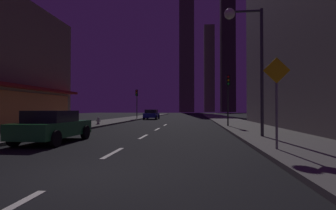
{
  "coord_description": "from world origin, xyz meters",
  "views": [
    {
      "loc": [
        2.8,
        -5.34,
        1.52
      ],
      "look_at": [
        0.0,
        21.29,
        1.95
      ],
      "focal_mm": 27.24,
      "sensor_mm": 36.0,
      "label": 1
    }
  ],
  "objects_px": {
    "traffic_light_far_left": "(137,97)",
    "pedestrian_crossing_sign": "(277,95)",
    "car_parked_far": "(152,114)",
    "traffic_light_near_right": "(228,89)",
    "street_lamp_right": "(245,40)",
    "fire_hydrant_far_left": "(98,121)",
    "car_parked_near": "(53,126)"
  },
  "relations": [
    {
      "from": "car_parked_far",
      "to": "traffic_light_far_left",
      "type": "xyz_separation_m",
      "value": [
        -1.9,
        -1.51,
        2.45
      ]
    },
    {
      "from": "car_parked_near",
      "to": "traffic_light_near_right",
      "type": "xyz_separation_m",
      "value": [
        9.1,
        10.14,
        2.45
      ]
    },
    {
      "from": "street_lamp_right",
      "to": "pedestrian_crossing_sign",
      "type": "relative_size",
      "value": 2.09
    },
    {
      "from": "car_parked_near",
      "to": "traffic_light_near_right",
      "type": "relative_size",
      "value": 1.01
    },
    {
      "from": "traffic_light_far_left",
      "to": "street_lamp_right",
      "type": "distance_m",
      "value": 25.11
    },
    {
      "from": "street_lamp_right",
      "to": "car_parked_near",
      "type": "bearing_deg",
      "value": -165.11
    },
    {
      "from": "traffic_light_far_left",
      "to": "car_parked_near",
      "type": "bearing_deg",
      "value": -85.64
    },
    {
      "from": "fire_hydrant_far_left",
      "to": "street_lamp_right",
      "type": "distance_m",
      "value": 15.11
    },
    {
      "from": "traffic_light_far_left",
      "to": "pedestrian_crossing_sign",
      "type": "relative_size",
      "value": 1.33
    },
    {
      "from": "traffic_light_far_left",
      "to": "street_lamp_right",
      "type": "xyz_separation_m",
      "value": [
        10.88,
        -22.55,
        1.87
      ]
    },
    {
      "from": "car_parked_near",
      "to": "pedestrian_crossing_sign",
      "type": "height_order",
      "value": "pedestrian_crossing_sign"
    },
    {
      "from": "traffic_light_far_left",
      "to": "pedestrian_crossing_sign",
      "type": "bearing_deg",
      "value": -67.51
    },
    {
      "from": "pedestrian_crossing_sign",
      "to": "car_parked_near",
      "type": "bearing_deg",
      "value": 168.53
    },
    {
      "from": "car_parked_near",
      "to": "street_lamp_right",
      "type": "bearing_deg",
      "value": 14.89
    },
    {
      "from": "fire_hydrant_far_left",
      "to": "traffic_light_near_right",
      "type": "height_order",
      "value": "traffic_light_near_right"
    },
    {
      "from": "car_parked_far",
      "to": "fire_hydrant_far_left",
      "type": "distance_m",
      "value": 15.3
    },
    {
      "from": "car_parked_far",
      "to": "pedestrian_crossing_sign",
      "type": "distance_m",
      "value": 29.8
    },
    {
      "from": "traffic_light_near_right",
      "to": "traffic_light_far_left",
      "type": "distance_m",
      "value": 18.44
    },
    {
      "from": "fire_hydrant_far_left",
      "to": "pedestrian_crossing_sign",
      "type": "distance_m",
      "value": 17.57
    },
    {
      "from": "fire_hydrant_far_left",
      "to": "traffic_light_near_right",
      "type": "relative_size",
      "value": 0.16
    },
    {
      "from": "traffic_light_near_right",
      "to": "street_lamp_right",
      "type": "height_order",
      "value": "street_lamp_right"
    },
    {
      "from": "traffic_light_near_right",
      "to": "pedestrian_crossing_sign",
      "type": "xyz_separation_m",
      "value": [
        0.1,
        -12.0,
        -1.18
      ]
    },
    {
      "from": "fire_hydrant_far_left",
      "to": "traffic_light_far_left",
      "type": "xyz_separation_m",
      "value": [
        0.4,
        13.61,
        2.74
      ]
    },
    {
      "from": "car_parked_far",
      "to": "fire_hydrant_far_left",
      "type": "xyz_separation_m",
      "value": [
        -2.3,
        -15.13,
        -0.29
      ]
    },
    {
      "from": "car_parked_far",
      "to": "pedestrian_crossing_sign",
      "type": "relative_size",
      "value": 1.34
    },
    {
      "from": "car_parked_far",
      "to": "traffic_light_near_right",
      "type": "height_order",
      "value": "traffic_light_near_right"
    },
    {
      "from": "car_parked_near",
      "to": "traffic_light_far_left",
      "type": "bearing_deg",
      "value": 94.36
    },
    {
      "from": "traffic_light_far_left",
      "to": "street_lamp_right",
      "type": "relative_size",
      "value": 0.64
    },
    {
      "from": "car_parked_far",
      "to": "street_lamp_right",
      "type": "distance_m",
      "value": 26.05
    },
    {
      "from": "fire_hydrant_far_left",
      "to": "street_lamp_right",
      "type": "bearing_deg",
      "value": -38.4
    },
    {
      "from": "fire_hydrant_far_left",
      "to": "traffic_light_far_left",
      "type": "bearing_deg",
      "value": 88.32
    },
    {
      "from": "car_parked_far",
      "to": "traffic_light_far_left",
      "type": "distance_m",
      "value": 3.45
    }
  ]
}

